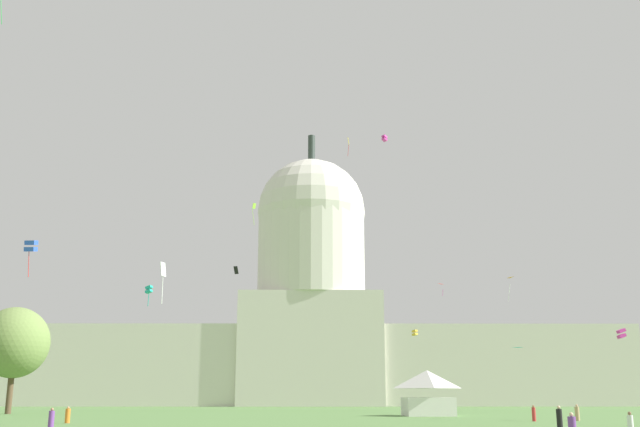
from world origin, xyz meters
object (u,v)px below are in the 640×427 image
(capitol_building, at_px, (311,323))
(event_tent, at_px, (427,392))
(kite_lime_high, at_px, (254,209))
(kite_cyan_low, at_px, (520,349))
(kite_gold_low, at_px, (415,333))
(kite_blue_mid, at_px, (31,246))
(person_tan_back_left, at_px, (577,413))
(kite_red_mid, at_px, (443,286))
(kite_orange_mid, at_px, (508,281))
(kite_magenta_low, at_px, (621,334))
(kite_white_low, at_px, (163,273))
(tree_west_mid, at_px, (15,343))
(person_purple_deep_crowd, at_px, (51,421))
(person_white_front_right, at_px, (631,426))
(kite_black_mid, at_px, (236,270))
(person_orange_near_tent, at_px, (68,416))
(kite_yellow_high, at_px, (348,143))
(kite_magenta_high, at_px, (384,138))
(kite_turquoise_low, at_px, (149,290))
(person_red_edge_west, at_px, (534,414))

(capitol_building, distance_m, event_tent, 87.29)
(kite_lime_high, xyz_separation_m, kite_cyan_low, (47.22, -9.94, -27.40))
(kite_gold_low, relative_size, kite_blue_mid, 0.32)
(person_tan_back_left, distance_m, kite_red_mid, 74.72)
(kite_orange_mid, relative_size, kite_magenta_low, 3.46)
(kite_white_low, bearing_deg, kite_cyan_low, -156.02)
(tree_west_mid, xyz_separation_m, kite_lime_high, (30.50, 32.83, 27.86))
(tree_west_mid, bearing_deg, person_tan_back_left, -21.45)
(person_purple_deep_crowd, xyz_separation_m, kite_white_low, (4.75, 12.63, 12.74))
(event_tent, xyz_separation_m, kite_blue_mid, (-45.70, -15.12, 15.70))
(capitol_building, bearing_deg, person_purple_deep_crowd, -98.02)
(person_white_front_right, bearing_deg, kite_cyan_low, 59.11)
(event_tent, bearing_deg, kite_magenta_low, -49.23)
(person_purple_deep_crowd, relative_size, person_tan_back_left, 1.04)
(capitol_building, xyz_separation_m, kite_black_mid, (-13.11, -49.42, 4.65))
(event_tent, bearing_deg, kite_red_mid, 75.32)
(person_orange_near_tent, relative_size, kite_orange_mid, 0.42)
(kite_lime_high, relative_size, kite_cyan_low, 2.39)
(tree_west_mid, relative_size, kite_yellow_high, 3.87)
(tree_west_mid, xyz_separation_m, kite_blue_mid, (10.96, -25.19, 8.86))
(capitol_building, xyz_separation_m, kite_yellow_high, (7.63, -41.33, 31.66))
(tree_west_mid, relative_size, person_white_front_right, 9.24)
(person_purple_deep_crowd, distance_m, person_white_front_right, 38.93)
(kite_magenta_high, xyz_separation_m, kite_cyan_low, (20.59, -19.89, -45.52))
(kite_black_mid, bearing_deg, tree_west_mid, 115.45)
(kite_gold_low, xyz_separation_m, kite_cyan_low, (13.94, -30.70, -5.28))
(kite_turquoise_low, xyz_separation_m, kite_orange_mid, (49.21, 39.85, 7.04))
(kite_black_mid, bearing_deg, kite_blue_mid, 145.08)
(person_purple_deep_crowd, relative_size, person_white_front_right, 1.06)
(kite_magenta_high, distance_m, kite_magenta_low, 87.32)
(person_purple_deep_crowd, bearing_deg, person_red_edge_west, 118.13)
(kite_red_mid, relative_size, kite_magenta_low, 2.06)
(kite_gold_low, bearing_deg, person_red_edge_west, 43.94)
(kite_lime_high, bearing_deg, person_orange_near_tent, 75.61)
(person_purple_deep_crowd, height_order, kite_magenta_high, kite_magenta_high)
(person_red_edge_west, distance_m, kite_red_mid, 76.56)
(kite_lime_high, xyz_separation_m, kite_orange_mid, (43.34, -19.64, -17.01))
(kite_turquoise_low, relative_size, kite_black_mid, 1.64)
(kite_red_mid, height_order, kite_orange_mid, kite_red_mid)
(person_white_front_right, height_order, person_red_edge_west, person_white_front_right)
(capitol_building, bearing_deg, kite_magenta_low, -72.35)
(capitol_building, height_order, person_orange_near_tent, capitol_building)
(kite_gold_low, height_order, kite_orange_mid, kite_orange_mid)
(kite_turquoise_low, bearing_deg, kite_magenta_low, -76.68)
(kite_blue_mid, bearing_deg, kite_white_low, 146.12)
(kite_magenta_low, bearing_deg, kite_white_low, -83.85)
(kite_orange_mid, distance_m, kite_yellow_high, 44.13)
(event_tent, distance_m, kite_red_mid, 58.99)
(kite_black_mid, bearing_deg, kite_cyan_low, -108.08)
(event_tent, bearing_deg, kite_blue_mid, -163.91)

